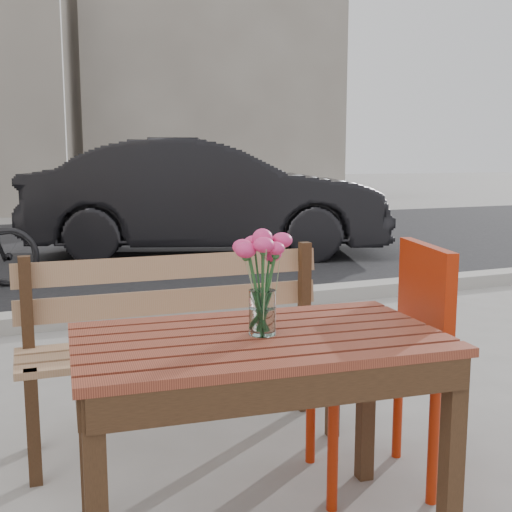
{
  "coord_description": "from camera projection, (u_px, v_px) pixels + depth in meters",
  "views": [
    {
      "loc": [
        -0.7,
        -1.85,
        1.25
      ],
      "look_at": [
        0.08,
        -0.02,
        0.94
      ],
      "focal_mm": 45.0,
      "sensor_mm": 36.0,
      "label": 1
    }
  ],
  "objects": [
    {
      "name": "backdrop_buildings",
      "position": [
        15.0,
        54.0,
        14.75
      ],
      "size": [
        15.5,
        4.0,
        8.0
      ],
      "color": "slate",
      "rests_on": "ground"
    },
    {
      "name": "red_chair",
      "position": [
        393.0,
        347.0,
        2.43
      ],
      "size": [
        0.57,
        0.57,
        0.93
      ],
      "rotation": [
        0.0,
        0.0,
        -1.85
      ],
      "color": "#9F2006",
      "rests_on": "ground"
    },
    {
      "name": "street",
      "position": [
        60.0,
        274.0,
        6.74
      ],
      "size": [
        30.0,
        8.12,
        0.12
      ],
      "color": "black",
      "rests_on": "ground"
    },
    {
      "name": "parked_car",
      "position": [
        208.0,
        198.0,
        8.19
      ],
      "size": [
        4.73,
        2.98,
        1.47
      ],
      "primitive_type": "imported",
      "rotation": [
        0.0,
        0.0,
        1.23
      ],
      "color": "black",
      "rests_on": "ground"
    },
    {
      "name": "main_bench",
      "position": [
        180.0,
        323.0,
        2.84
      ],
      "size": [
        1.41,
        0.48,
        0.86
      ],
      "rotation": [
        0.0,
        0.0,
        -0.05
      ],
      "color": "#9F7552",
      "rests_on": "ground"
    },
    {
      "name": "main_table",
      "position": [
        259.0,
        370.0,
        2.01
      ],
      "size": [
        1.2,
        0.78,
        0.7
      ],
      "rotation": [
        0.0,
        0.0,
        -0.1
      ],
      "color": "#5A2417",
      "rests_on": "ground"
    },
    {
      "name": "main_vase",
      "position": [
        262.0,
        269.0,
        1.97
      ],
      "size": [
        0.18,
        0.18,
        0.33
      ],
      "color": "white",
      "rests_on": "main_table"
    }
  ]
}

